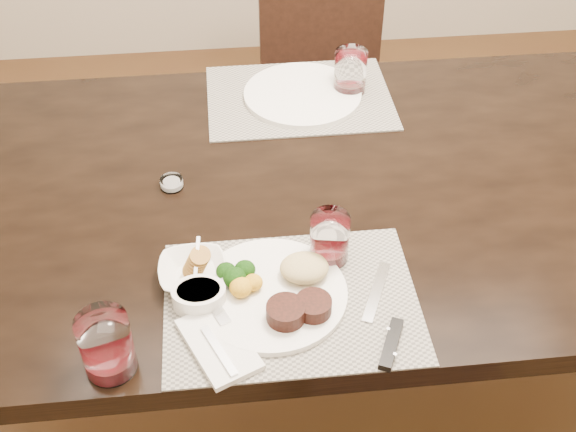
{
  "coord_description": "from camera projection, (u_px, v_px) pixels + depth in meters",
  "views": [
    {
      "loc": [
        -0.35,
        -1.2,
        1.74
      ],
      "look_at": [
        -0.24,
        -0.17,
        0.82
      ],
      "focal_mm": 45.0,
      "sensor_mm": 36.0,
      "label": 1
    }
  ],
  "objects": [
    {
      "name": "ground_plane",
      "position": [
        365.0,
        382.0,
        2.08
      ],
      "size": [
        4.5,
        4.5,
        0.0
      ],
      "primitive_type": "plane",
      "color": "#442715",
      "rests_on": "ground"
    },
    {
      "name": "dining_table",
      "position": [
        387.0,
        208.0,
        1.63
      ],
      "size": [
        2.0,
        1.0,
        0.75
      ],
      "color": "black",
      "rests_on": "ground"
    },
    {
      "name": "chair_far",
      "position": [
        325.0,
        64.0,
        2.43
      ],
      "size": [
        0.42,
        0.42,
        0.9
      ],
      "color": "black",
      "rests_on": "ground"
    },
    {
      "name": "placemat_near",
      "position": [
        291.0,
        301.0,
        1.31
      ],
      "size": [
        0.46,
        0.34,
        0.0
      ],
      "primitive_type": "cube",
      "color": "gray",
      "rests_on": "dining_table"
    },
    {
      "name": "placemat_far",
      "position": [
        299.0,
        97.0,
        1.82
      ],
      "size": [
        0.46,
        0.34,
        0.0
      ],
      "primitive_type": "cube",
      "color": "gray",
      "rests_on": "dining_table"
    },
    {
      "name": "dinner_plate",
      "position": [
        279.0,
        291.0,
        1.31
      ],
      "size": [
        0.28,
        0.28,
        0.05
      ],
      "rotation": [
        0.0,
        0.0,
        -0.1
      ],
      "color": "white",
      "rests_on": "placemat_near"
    },
    {
      "name": "napkin_fork",
      "position": [
        219.0,
        344.0,
        1.23
      ],
      "size": [
        0.15,
        0.19,
        0.02
      ],
      "rotation": [
        0.0,
        0.0,
        0.42
      ],
      "color": "white",
      "rests_on": "placemat_near"
    },
    {
      "name": "steak_knife",
      "position": [
        387.0,
        331.0,
        1.25
      ],
      "size": [
        0.08,
        0.25,
        0.01
      ],
      "rotation": [
        0.0,
        0.0,
        -0.42
      ],
      "color": "white",
      "rests_on": "placemat_near"
    },
    {
      "name": "cracker_bowl",
      "position": [
        193.0,
        271.0,
        1.34
      ],
      "size": [
        0.13,
        0.13,
        0.06
      ],
      "rotation": [
        0.0,
        0.0,
        0.03
      ],
      "color": "white",
      "rests_on": "placemat_near"
    },
    {
      "name": "sauce_ramekin",
      "position": [
        199.0,
        296.0,
        1.29
      ],
      "size": [
        0.1,
        0.15,
        0.08
      ],
      "rotation": [
        0.0,
        0.0,
        -0.17
      ],
      "color": "white",
      "rests_on": "placemat_near"
    },
    {
      "name": "wine_glass_near",
      "position": [
        330.0,
        240.0,
        1.36
      ],
      "size": [
        0.07,
        0.07,
        0.1
      ],
      "rotation": [
        0.0,
        0.0,
        0.2
      ],
      "color": "white",
      "rests_on": "placemat_near"
    },
    {
      "name": "far_plate",
      "position": [
        302.0,
        94.0,
        1.81
      ],
      "size": [
        0.3,
        0.3,
        0.01
      ],
      "primitive_type": "cylinder",
      "color": "white",
      "rests_on": "placemat_far"
    },
    {
      "name": "wine_glass_far",
      "position": [
        350.0,
        74.0,
        1.81
      ],
      "size": [
        0.08,
        0.08,
        0.11
      ],
      "rotation": [
        0.0,
        0.0,
        -0.14
      ],
      "color": "white",
      "rests_on": "placemat_far"
    },
    {
      "name": "wine_glass_side",
      "position": [
        107.0,
        347.0,
        1.17
      ],
      "size": [
        0.09,
        0.09,
        0.12
      ],
      "rotation": [
        0.0,
        0.0,
        -0.21
      ],
      "color": "white",
      "rests_on": "dining_table"
    },
    {
      "name": "salt_cellar",
      "position": [
        172.0,
        183.0,
        1.55
      ],
      "size": [
        0.05,
        0.05,
        0.02
      ],
      "rotation": [
        0.0,
        0.0,
        -0.14
      ],
      "color": "white",
      "rests_on": "dining_table"
    }
  ]
}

